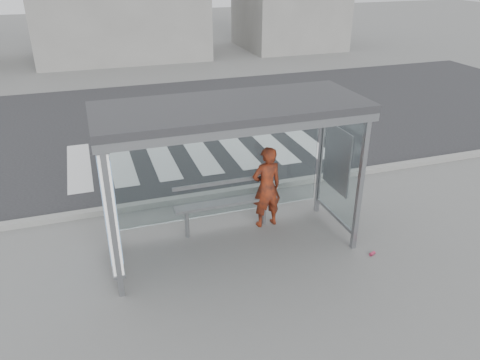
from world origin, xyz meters
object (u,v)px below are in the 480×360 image
(person, at_px, (267,187))
(soda_can, at_px, (372,254))
(bench, at_px, (226,202))
(bus_shelter, at_px, (209,144))

(person, distance_m, soda_can, 2.20)
(person, xyz_separation_m, bench, (-0.77, 0.05, -0.21))
(bus_shelter, height_order, person, bus_shelter)
(person, distance_m, bench, 0.80)
(person, bearing_deg, bench, -8.24)
(bench, xyz_separation_m, soda_can, (2.14, -1.59, -0.55))
(bench, bearing_deg, bus_shelter, -129.55)
(bench, height_order, soda_can, bench)
(bench, distance_m, soda_can, 2.72)
(bench, bearing_deg, soda_can, -36.63)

